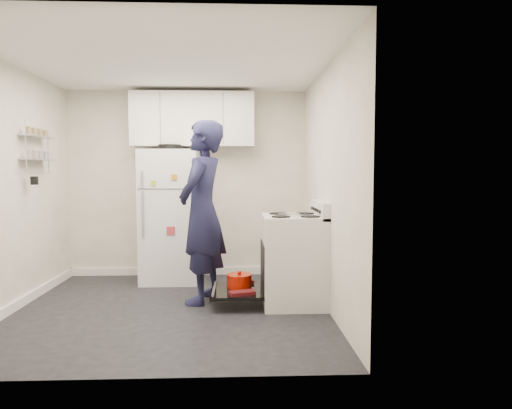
{
  "coord_description": "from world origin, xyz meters",
  "views": [
    {
      "loc": [
        0.68,
        -4.65,
        1.4
      ],
      "look_at": [
        0.89,
        0.41,
        1.05
      ],
      "focal_mm": 32.0,
      "sensor_mm": 36.0,
      "label": 1
    }
  ],
  "objects_px": {
    "electric_range": "(292,260)",
    "person": "(202,212)",
    "refrigerator": "(171,215)",
    "open_oven_door": "(238,286)"
  },
  "relations": [
    {
      "from": "electric_range",
      "to": "person",
      "type": "relative_size",
      "value": 0.56
    },
    {
      "from": "open_oven_door",
      "to": "person",
      "type": "relative_size",
      "value": 0.36
    },
    {
      "from": "open_oven_door",
      "to": "person",
      "type": "bearing_deg",
      "value": 167.51
    },
    {
      "from": "refrigerator",
      "to": "electric_range",
      "type": "bearing_deg",
      "value": -37.28
    },
    {
      "from": "electric_range",
      "to": "refrigerator",
      "type": "relative_size",
      "value": 0.62
    },
    {
      "from": "electric_range",
      "to": "open_oven_door",
      "type": "height_order",
      "value": "electric_range"
    },
    {
      "from": "refrigerator",
      "to": "person",
      "type": "distance_m",
      "value": 1.1
    },
    {
      "from": "electric_range",
      "to": "refrigerator",
      "type": "distance_m",
      "value": 1.86
    },
    {
      "from": "electric_range",
      "to": "open_oven_door",
      "type": "bearing_deg",
      "value": 176.91
    },
    {
      "from": "open_oven_door",
      "to": "person",
      "type": "xyz_separation_m",
      "value": [
        -0.39,
        0.09,
        0.8
      ]
    }
  ]
}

